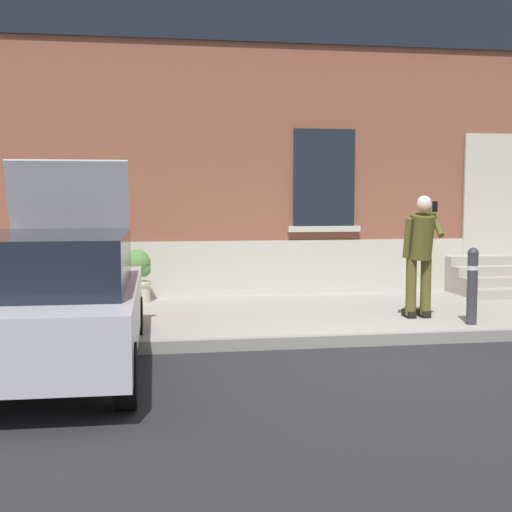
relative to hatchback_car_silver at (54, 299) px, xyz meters
name	(u,v)px	position (x,y,z in m)	size (l,w,h in m)	color
ground_plane	(380,364)	(3.56, -0.18, -0.80)	(80.00, 80.00, 0.00)	#232326
sidewalk	(318,315)	(3.56, 2.62, -0.72)	(24.00, 3.60, 0.15)	#99968E
curb_edge	(355,340)	(3.56, 0.76, -0.72)	(24.00, 0.12, 0.15)	gray
building_facade	(286,95)	(3.56, 5.11, 2.93)	(24.00, 1.52, 7.50)	brown
entrance_stoop	(503,279)	(7.30, 3.94, -0.41)	(1.84, 1.28, 0.64)	#9E998E
hatchback_car_silver	(54,299)	(0.00, 0.00, 0.00)	(1.85, 4.09, 2.34)	#B7B7BF
bollard_near_person	(472,283)	(5.32, 1.17, -0.09)	(0.15, 0.15, 1.04)	#333338
person_on_phone	(421,248)	(4.80, 1.72, 0.35)	(0.51, 0.51, 1.74)	#514C1E
planter_cream	(138,275)	(0.85, 3.87, -0.19)	(0.44, 0.44, 0.86)	beige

